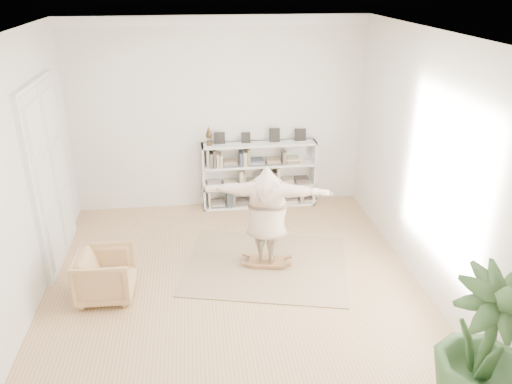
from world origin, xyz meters
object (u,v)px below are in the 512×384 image
at_px(rocker_board, 266,261).
at_px(bookshelf, 259,175).
at_px(armchair, 106,275).
at_px(person, 267,213).
at_px(houseplant, 485,349).

bearing_deg(rocker_board, bookshelf, 99.14).
relative_size(armchair, rocker_board, 1.27).
distance_m(person, houseplant, 3.57).
bearing_deg(houseplant, armchair, 147.72).
xyz_separation_m(rocker_board, person, (0.00, 0.00, 0.86)).
bearing_deg(bookshelf, houseplant, -73.83).
xyz_separation_m(armchair, houseplant, (4.11, -2.60, 0.48)).
xyz_separation_m(bookshelf, person, (-0.18, -2.25, 0.30)).
height_order(bookshelf, armchair, bookshelf).
height_order(bookshelf, rocker_board, bookshelf).
bearing_deg(houseplant, person, 119.18).
height_order(person, houseplant, person).
height_order(armchair, houseplant, houseplant).
xyz_separation_m(bookshelf, rocker_board, (-0.18, -2.25, -0.56)).
xyz_separation_m(armchair, person, (2.37, 0.52, 0.58)).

